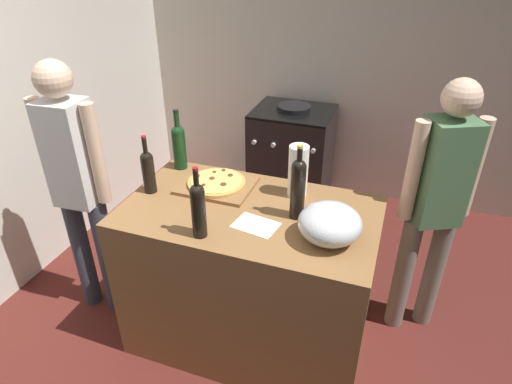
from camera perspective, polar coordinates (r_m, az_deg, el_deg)
ground_plane at (r=3.26m, az=2.56°, el=-10.53°), size 3.86×3.33×0.02m
kitchen_wall_rear at (r=3.93m, az=9.52°, el=17.96°), size 3.86×0.10×2.60m
kitchen_wall_left at (r=3.45m, az=-25.50°, el=13.73°), size 0.10×3.33×2.60m
counter at (r=2.52m, az=-0.78°, el=-11.09°), size 1.32×0.76×0.92m
cutting_board at (r=2.45m, az=-5.13°, el=0.85°), size 0.40×0.32×0.02m
pizza at (r=2.44m, az=-5.16°, el=1.28°), size 0.32×0.32×0.03m
mixing_bowl at (r=2.01m, az=9.60°, el=-4.07°), size 0.29×0.29×0.18m
paper_towel_roll at (r=2.31m, az=5.50°, el=2.72°), size 0.10×0.10×0.29m
wine_bottle_clear at (r=2.62m, az=-10.02°, el=6.14°), size 0.08×0.08×0.36m
wine_bottle_amber at (r=2.11m, az=5.49°, el=0.73°), size 0.07×0.07×0.39m
wine_bottle_green at (r=2.41m, az=-13.88°, el=2.85°), size 0.07×0.07×0.33m
wine_bottle_dark at (r=1.99m, az=-7.53°, el=-2.04°), size 0.07×0.07×0.36m
recipe_sheet at (r=2.13m, az=-0.04°, el=-4.33°), size 0.23×0.18×0.00m
stove at (r=3.88m, az=4.64°, el=4.59°), size 0.66×0.58×0.91m
person_in_stripes at (r=2.67m, az=-22.27°, el=1.31°), size 0.40×0.22×1.61m
person_in_red at (r=2.54m, az=22.43°, el=-1.00°), size 0.37×0.28×1.56m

